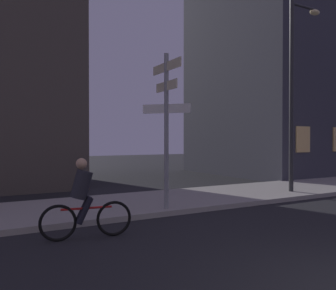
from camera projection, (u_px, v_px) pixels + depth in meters
The scene contains 5 objects.
sidewalk_kerb at pixel (139, 203), 10.47m from camera, with size 40.00×3.43×0.14m, color #9E9991.
signpost at pixel (166, 117), 9.29m from camera, with size 0.95×1.49×4.13m.
street_lamp at pixel (295, 80), 12.49m from camera, with size 1.51×0.28×6.81m.
cyclist at pixel (84, 201), 6.94m from camera, with size 1.81×0.38×1.61m.
building_right_block at pixel (291, 18), 21.65m from camera, with size 10.52×8.39×19.06m.
Camera 1 is at (-4.35, -2.18, 1.97)m, focal length 37.41 mm.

